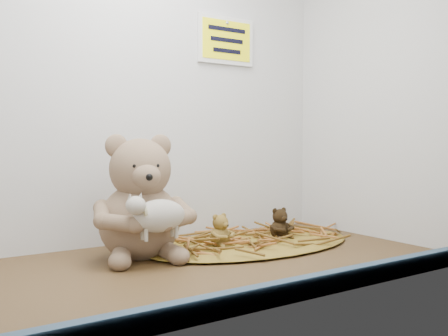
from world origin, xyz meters
TOP-DOWN VIEW (x-y plane):
  - alcove_shell at (0.00, 9.00)cm, footprint 120.40×60.20cm
  - front_rail at (0.00, -28.80)cm, footprint 119.28×2.20cm
  - straw_bed at (25.24, 10.66)cm, footprint 57.98×33.66cm
  - main_teddy at (-3.67, 13.62)cm, footprint 26.83×27.80cm
  - toy_lamb at (-3.67, 3.61)cm, footprint 14.99×9.15cm
  - mini_teddy_tan at (16.12, 10.98)cm, footprint 7.66×7.93cm
  - mini_teddy_brown at (34.35, 10.33)cm, footprint 6.74×7.09cm
  - wall_sign at (30.00, 29.40)cm, footprint 16.00×1.20cm

SIDE VIEW (x-z plane):
  - straw_bed at x=25.24cm, z-range 0.00..1.12cm
  - front_rail at x=0.00cm, z-range 0.00..3.60cm
  - mini_teddy_tan at x=16.12cm, z-range 1.12..9.01cm
  - mini_teddy_brown at x=34.35cm, z-range 1.12..9.19cm
  - toy_lamb at x=-3.67cm, z-range 5.89..15.57cm
  - main_teddy at x=-3.67cm, z-range 0.00..27.93cm
  - alcove_shell at x=0.00cm, z-range -0.20..90.20cm
  - wall_sign at x=30.00cm, z-range 49.50..60.50cm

